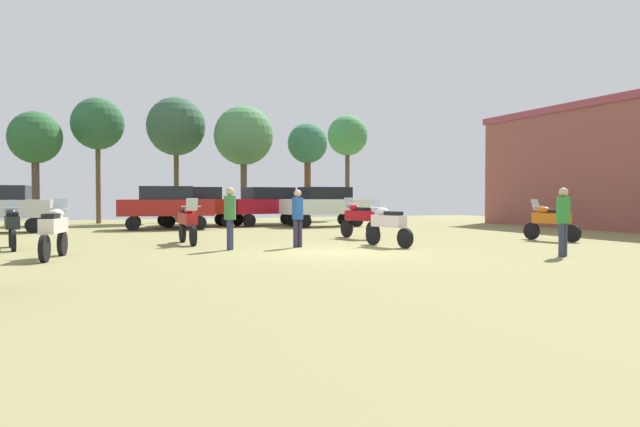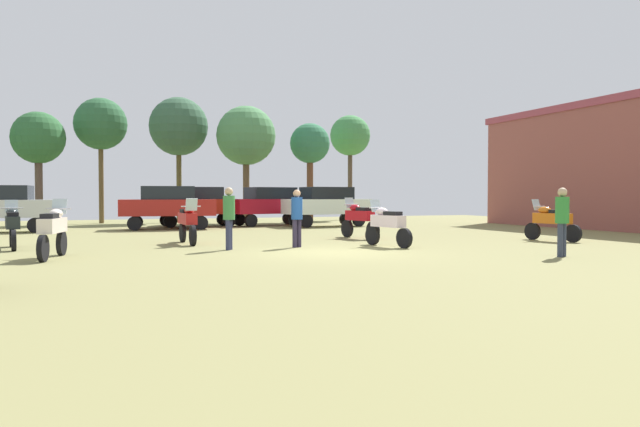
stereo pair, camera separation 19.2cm
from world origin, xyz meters
name	(u,v)px [view 1 (the left image)]	position (x,y,z in m)	size (l,w,h in m)	color
ground_plane	(333,253)	(0.00, 0.00, 0.01)	(44.00, 52.00, 0.02)	olive
motorcycle_1	(54,229)	(-7.07, 0.93, 0.75)	(0.73, 2.22, 1.48)	black
motorcycle_2	(551,220)	(8.59, 1.17, 0.73)	(0.77, 2.13, 1.44)	black
motorcycle_3	(359,218)	(2.91, 4.63, 0.75)	(0.73, 2.24, 1.49)	black
motorcycle_4	(12,225)	(-8.37, 4.29, 0.73)	(0.67, 2.20, 1.44)	black
motorcycle_6	(188,222)	(-3.31, 4.29, 0.75)	(0.62, 2.27, 1.48)	black
motorcycle_7	(388,224)	(2.29, 1.16, 0.72)	(0.74, 2.07, 1.44)	black
car_1	(325,203)	(4.89, 13.01, 1.19)	(4.44, 2.16, 2.00)	black
car_2	(166,204)	(-2.95, 13.18, 1.19)	(4.47, 2.24, 2.00)	black
car_5	(268,203)	(2.47, 14.93, 1.19)	(4.57, 2.61, 2.00)	black
car_6	(196,204)	(-1.28, 15.22, 1.19)	(4.35, 1.93, 2.00)	black
person_1	(298,214)	(-0.40, 1.85, 1.04)	(0.44, 0.44, 1.74)	#2E273F
person_2	(563,216)	(5.04, -3.17, 1.05)	(0.44, 0.44, 1.76)	#30374B
person_3	(230,213)	(-2.50, 1.72, 1.07)	(0.47, 0.47, 1.80)	#2D314F
tree_3	(308,145)	(6.11, 18.98, 4.66)	(2.42, 2.42, 5.96)	brown
tree_4	(176,127)	(-1.50, 20.63, 5.62)	(3.42, 3.42, 7.35)	brown
tree_5	(35,139)	(-8.93, 19.64, 4.58)	(2.75, 2.75, 6.01)	brown
tree_6	(244,136)	(2.20, 19.20, 5.08)	(3.47, 3.47, 6.84)	brown
tree_7	(98,124)	(-5.81, 20.74, 5.60)	(2.91, 2.91, 7.08)	brown
tree_9	(347,137)	(9.60, 20.91, 5.48)	(2.65, 2.65, 6.85)	#4F3E31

